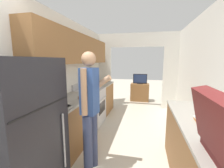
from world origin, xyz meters
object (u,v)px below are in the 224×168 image
television (140,79)px  knife (98,85)px  refrigerator (16,138)px  tv_cabinet (140,92)px  range_oven (90,106)px  person (90,109)px  book_stack (205,121)px

television → knife: size_ratio=1.80×
refrigerator → knife: 2.85m
tv_cabinet → knife: bearing=-119.9°
tv_cabinet → knife: (-1.11, -1.93, 0.56)m
range_oven → refrigerator: bearing=-88.4°
range_oven → knife: size_ratio=3.48×
knife → refrigerator: bearing=-101.2°
knife → range_oven: bearing=-104.6°
tv_cabinet → television: size_ratio=1.32×
refrigerator → person: person is taller
knife → television: bearing=47.6°
television → knife: bearing=-120.5°
person → tv_cabinet: 4.12m
television → range_oven: bearing=-114.9°
refrigerator → knife: size_ratio=5.49×
television → knife: 2.19m
person → knife: bearing=21.8°
television → refrigerator: bearing=-102.8°
refrigerator → person: (0.53, 0.73, 0.11)m
refrigerator → person: size_ratio=0.95×
refrigerator → book_stack: bearing=18.0°
refrigerator → tv_cabinet: bearing=77.4°
book_stack → tv_cabinet: size_ratio=0.39×
book_stack → knife: 2.98m
book_stack → television: (-0.90, 4.09, -0.04)m
television → knife: (-1.11, -1.88, 0.02)m
television → person: bearing=-97.7°
person → television: 4.04m
book_stack → television: television is taller
range_oven → television: (1.14, 2.45, 0.43)m
refrigerator → tv_cabinet: size_ratio=2.31×
book_stack → tv_cabinet: book_stack is taller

